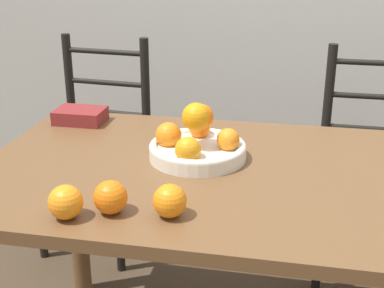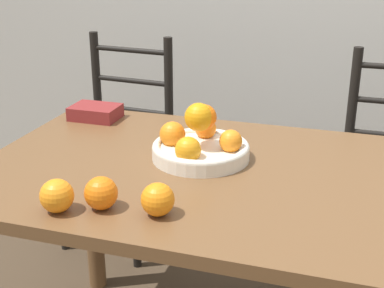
{
  "view_description": "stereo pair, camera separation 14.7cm",
  "coord_description": "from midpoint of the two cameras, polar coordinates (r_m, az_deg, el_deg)",
  "views": [
    {
      "loc": [
        0.13,
        -1.36,
        1.36
      ],
      "look_at": [
        -0.14,
        -0.02,
        0.83
      ],
      "focal_mm": 50.0,
      "sensor_mm": 36.0,
      "label": 1
    },
    {
      "loc": [
        0.27,
        -1.33,
        1.36
      ],
      "look_at": [
        -0.14,
        -0.02,
        0.83
      ],
      "focal_mm": 50.0,
      "sensor_mm": 36.0,
      "label": 2
    }
  ],
  "objects": [
    {
      "name": "fruit_bowl",
      "position": [
        1.56,
        3.52,
        0.09
      ],
      "size": [
        0.29,
        0.29,
        0.17
      ],
      "color": "silver",
      "rests_on": "dining_table"
    },
    {
      "name": "book_stack",
      "position": [
        1.93,
        -8.13,
        3.34
      ],
      "size": [
        0.17,
        0.12,
        0.05
      ],
      "color": "maroon",
      "rests_on": "dining_table"
    },
    {
      "name": "chair_left",
      "position": [
        2.48,
        -6.04,
        -0.36
      ],
      "size": [
        0.45,
        0.43,
        0.95
      ],
      "rotation": [
        0.0,
        0.0,
        -0.08
      ],
      "color": "black",
      "rests_on": "ground_plane"
    },
    {
      "name": "orange_loose_2",
      "position": [
        1.28,
        -11.07,
        -5.52
      ],
      "size": [
        0.08,
        0.08,
        0.08
      ],
      "color": "orange",
      "rests_on": "dining_table"
    },
    {
      "name": "orange_loose_1",
      "position": [
        1.24,
        -0.3,
        -6.02
      ],
      "size": [
        0.08,
        0.08,
        0.08
      ],
      "color": "orange",
      "rests_on": "dining_table"
    },
    {
      "name": "orange_loose_0",
      "position": [
        1.28,
        -6.46,
        -5.3
      ],
      "size": [
        0.08,
        0.08,
        0.08
      ],
      "color": "orange",
      "rests_on": "dining_table"
    },
    {
      "name": "dining_table",
      "position": [
        1.54,
        7.88,
        -6.8
      ],
      "size": [
        1.49,
        0.86,
        0.75
      ],
      "color": "brown",
      "rests_on": "ground_plane"
    }
  ]
}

